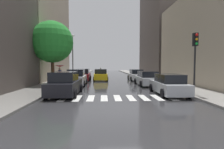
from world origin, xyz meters
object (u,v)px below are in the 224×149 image
(parked_car_left_second, at_px, (77,78))
(parked_car_right_third, at_px, (136,75))
(lamp_post_left, at_px, (73,53))
(parked_car_left_nearest, at_px, (65,84))
(parked_car_right_nearest, at_px, (168,85))
(pedestrian_foreground, at_px, (60,70))
(parked_car_left_third, at_px, (83,75))
(traffic_light_right_corner, at_px, (195,50))
(parked_car_right_second, at_px, (147,79))
(taxi_midroad, at_px, (101,75))
(street_tree_left, at_px, (52,42))

(parked_car_left_second, distance_m, parked_car_right_third, 9.83)
(parked_car_right_third, xyz_separation_m, lamp_post_left, (-9.34, 1.49, 3.21))
(parked_car_left_nearest, height_order, parked_car_left_second, parked_car_left_second)
(parked_car_left_nearest, xyz_separation_m, parked_car_right_nearest, (7.77, -0.11, -0.08))
(parked_car_right_nearest, xyz_separation_m, parked_car_right_third, (-0.18, 12.35, 0.02))
(parked_car_right_nearest, distance_m, pedestrian_foreground, 11.44)
(parked_car_left_third, xyz_separation_m, traffic_light_right_corner, (9.21, -12.82, 2.50))
(parked_car_left_nearest, distance_m, parked_car_right_second, 9.58)
(taxi_midroad, xyz_separation_m, pedestrian_foreground, (-4.29, -6.24, 0.92))
(parked_car_right_third, height_order, traffic_light_right_corner, traffic_light_right_corner)
(parked_car_left_third, bearing_deg, street_tree_left, 150.24)
(parked_car_right_nearest, relative_size, taxi_midroad, 1.06)
(parked_car_left_nearest, distance_m, lamp_post_left, 14.19)
(taxi_midroad, relative_size, lamp_post_left, 0.67)
(parked_car_left_third, relative_size, parked_car_right_second, 0.96)
(parked_car_right_second, bearing_deg, parked_car_left_second, 88.31)
(traffic_light_right_corner, bearing_deg, parked_car_right_nearest, 146.14)
(parked_car_left_third, relative_size, lamp_post_left, 0.69)
(taxi_midroad, bearing_deg, parked_car_right_nearest, -157.84)
(parked_car_left_nearest, height_order, street_tree_left, street_tree_left)
(parked_car_left_nearest, relative_size, parked_car_right_nearest, 0.99)
(parked_car_right_second, distance_m, taxi_midroad, 8.25)
(parked_car_right_second, relative_size, lamp_post_left, 0.72)
(traffic_light_right_corner, bearing_deg, lamp_post_left, 126.57)
(pedestrian_foreground, bearing_deg, parked_car_right_second, -92.79)
(taxi_midroad, xyz_separation_m, lamp_post_left, (-4.20, 1.46, 3.20))
(taxi_midroad, bearing_deg, street_tree_left, 135.74)
(taxi_midroad, bearing_deg, parked_car_left_nearest, 167.63)
(parked_car_left_third, relative_size, taxi_midroad, 1.03)
(street_tree_left, bearing_deg, traffic_light_right_corner, -33.01)
(parked_car_right_nearest, xyz_separation_m, parked_car_right_second, (-0.17, 5.94, -0.00))
(traffic_light_right_corner, bearing_deg, parked_car_right_third, 97.10)
(parked_car_right_third, height_order, taxi_midroad, taxi_midroad)
(parked_car_left_nearest, relative_size, lamp_post_left, 0.70)
(parked_car_left_second, xyz_separation_m, traffic_light_right_corner, (9.30, -7.16, 2.47))
(parked_car_left_nearest, bearing_deg, traffic_light_right_corner, -96.39)
(parked_car_right_nearest, distance_m, parked_car_right_second, 5.94)
(parked_car_right_third, bearing_deg, parked_car_left_second, 129.70)
(parked_car_left_second, distance_m, parked_car_right_nearest, 9.96)
(parked_car_left_third, distance_m, parked_car_right_second, 9.59)
(parked_car_left_second, distance_m, lamp_post_left, 8.46)
(parked_car_right_third, distance_m, traffic_light_right_corner, 13.68)
(taxi_midroad, bearing_deg, parked_car_left_third, 101.81)
(parked_car_left_second, bearing_deg, street_tree_left, 75.74)
(parked_car_right_nearest, xyz_separation_m, lamp_post_left, (-9.52, 13.83, 3.23))
(lamp_post_left, bearing_deg, taxi_midroad, -19.09)
(parked_car_left_nearest, height_order, traffic_light_right_corner, traffic_light_right_corner)
(parked_car_left_second, distance_m, parked_car_left_third, 5.66)
(lamp_post_left, bearing_deg, parked_car_right_nearest, -55.47)
(parked_car_left_nearest, bearing_deg, parked_car_right_second, -52.12)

